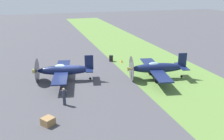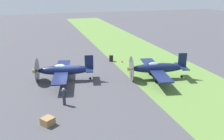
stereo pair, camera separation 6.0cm
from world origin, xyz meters
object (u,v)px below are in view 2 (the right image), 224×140
airplane_wingman (157,68)px  supply_crate (48,121)px  fuel_drum (111,58)px  ground_crew_chief (64,96)px  runway_marker_cone (122,61)px  airplane_lead (64,70)px

airplane_wingman → supply_crate: airplane_wingman is taller
fuel_drum → ground_crew_chief: bearing=146.2°
fuel_drum → runway_marker_cone: 1.72m
airplane_wingman → fuel_drum: airplane_wingman is taller
airplane_wingman → fuel_drum: 9.36m
fuel_drum → supply_crate: fuel_drum is taller
airplane_wingman → supply_crate: bearing=128.8°
fuel_drum → runway_marker_cone: bearing=-128.4°
airplane_wingman → runway_marker_cone: size_ratio=21.08×
runway_marker_cone → fuel_drum: bearing=51.6°
supply_crate → runway_marker_cone: bearing=-37.8°
airplane_wingman → fuel_drum: bearing=30.3°
ground_crew_chief → runway_marker_cone: 15.20m
airplane_wingman → runway_marker_cone: bearing=23.7°
ground_crew_chief → runway_marker_cone: size_ratio=3.93×
supply_crate → ground_crew_chief: bearing=-27.9°
airplane_lead → fuel_drum: 9.93m
fuel_drum → supply_crate: (-15.90, 10.19, -0.13)m
airplane_lead → airplane_wingman: bearing=-93.0°
airplane_lead → ground_crew_chief: size_ratio=5.21×
airplane_wingman → airplane_lead: bearing=87.2°
airplane_lead → runway_marker_cone: bearing=-50.1°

